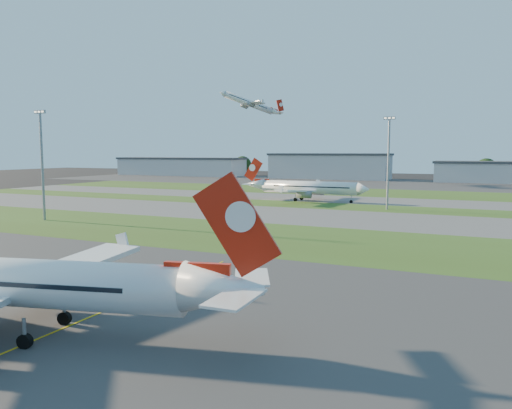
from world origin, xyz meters
The scene contains 20 objects.
ground centered at (0.00, 0.00, 0.00)m, with size 700.00×700.00×0.00m, color black.
apron_near centered at (0.00, 0.00, 0.01)m, with size 300.00×70.00×0.01m, color #333335.
grass_strip_a centered at (0.00, 52.00, 0.01)m, with size 300.00×34.00×0.01m, color #354C19.
taxiway_a centered at (0.00, 85.00, 0.01)m, with size 300.00×32.00×0.01m, color #515154.
grass_strip_b centered at (0.00, 110.00, 0.01)m, with size 300.00×18.00×0.01m, color #354C19.
taxiway_b centered at (0.00, 132.00, 0.01)m, with size 300.00×26.00×0.01m, color #515154.
grass_strip_c centered at (0.00, 165.00, 0.01)m, with size 300.00×40.00×0.01m, color #354C19.
apron_far centered at (0.00, 225.00, 0.01)m, with size 400.00×80.00×0.01m, color #333335.
yellow_line centered at (5.00, 0.00, 0.00)m, with size 0.25×60.00×0.02m, color gold.
airliner_parked centered at (1.52, -3.45, 4.58)m, with size 41.05×34.40×13.03m.
airliner_taxiing centered at (-12.94, 121.79, 4.42)m, with size 40.32×34.20×12.58m.
airliner_departing centered at (-79.76, 217.43, 42.70)m, with size 26.49×26.12×11.01m.
light_mast_west centered at (-55.00, 52.00, 14.81)m, with size 3.20×0.70×25.80m.
light_mast_centre centered at (15.00, 108.00, 14.81)m, with size 3.20×0.70×25.80m.
hangar_far_west centered at (-150.00, 255.00, 6.14)m, with size 91.80×23.00×12.20m.
hangar_west centered at (-45.00, 255.00, 7.64)m, with size 71.40×23.00×15.20m.
tree_far_west centered at (-190.00, 268.00, 6.49)m, with size 11.00×11.00×12.00m.
tree_west centered at (-110.00, 270.00, 7.14)m, with size 12.10×12.10×13.20m.
tree_mid_west centered at (-20.00, 266.00, 5.84)m, with size 9.90×9.90×10.80m.
tree_mid_east centered at (40.00, 269.00, 6.81)m, with size 11.55×11.55×12.60m.
Camera 1 is at (39.59, -33.55, 16.21)m, focal length 35.00 mm.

